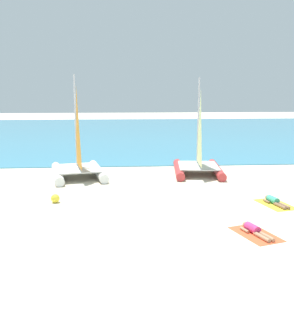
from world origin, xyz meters
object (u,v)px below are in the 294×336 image
(towel_right, at_px, (275,204))
(beach_ball, at_px, (55,198))
(sailboat_red, at_px, (198,160))
(sunbather_left, at_px, (255,230))
(sunbather_right, at_px, (275,201))
(sailboat_white, at_px, (78,162))
(towel_left, at_px, (256,234))

(towel_right, height_order, beach_ball, beach_ball)
(sailboat_red, distance_m, towel_right, 6.83)
(sunbather_left, relative_size, sunbather_right, 0.99)
(sunbather_left, bearing_deg, sailboat_white, 109.62)
(sunbather_left, bearing_deg, sailboat_red, 72.95)
(towel_left, relative_size, sunbather_right, 1.22)
(towel_left, height_order, sunbather_left, sunbather_left)
(towel_right, bearing_deg, towel_left, -121.41)
(towel_right, bearing_deg, sunbather_right, 102.80)
(sailboat_white, relative_size, towel_left, 3.07)
(sunbather_left, distance_m, sunbather_right, 4.03)
(sailboat_white, bearing_deg, towel_right, -45.01)
(sunbather_left, bearing_deg, sunbather_right, 40.99)
(sailboat_red, bearing_deg, sunbather_right, -65.28)
(sunbather_right, bearing_deg, sailboat_white, 134.24)
(sailboat_red, distance_m, sunbather_left, 9.81)
(sailboat_white, distance_m, towel_right, 11.11)
(sunbather_left, relative_size, towel_right, 0.81)
(towel_left, bearing_deg, sailboat_red, 90.61)
(towel_right, relative_size, sunbather_right, 1.22)
(sailboat_white, bearing_deg, sunbather_right, -44.77)
(sunbather_left, relative_size, beach_ball, 3.93)
(sunbather_right, xyz_separation_m, beach_ball, (-9.75, 0.89, 0.06))
(sunbather_left, bearing_deg, towel_left, -90.00)
(sunbather_left, bearing_deg, towel_right, 40.31)
(towel_left, xyz_separation_m, towel_right, (2.10, 3.43, 0.00))
(towel_left, xyz_separation_m, beach_ball, (-7.67, 4.39, 0.19))
(towel_right, distance_m, sunbather_right, 0.14)
(towel_left, bearing_deg, sailboat_white, 127.07)
(sailboat_red, relative_size, towel_right, 2.99)
(beach_ball, bearing_deg, towel_right, -5.60)
(sailboat_red, xyz_separation_m, towel_right, (2.20, -6.41, -0.84))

